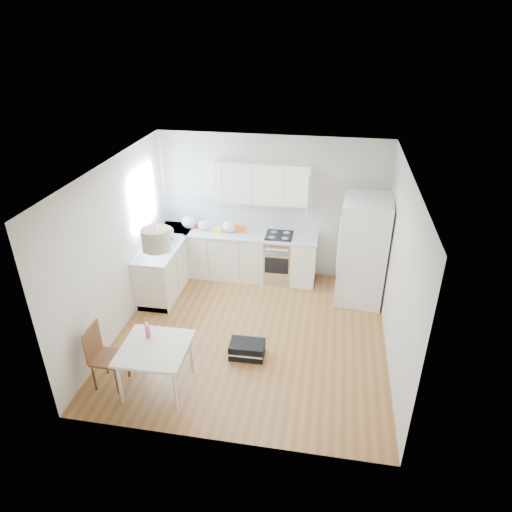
{
  "coord_description": "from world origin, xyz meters",
  "views": [
    {
      "loc": [
        1.07,
        -5.77,
        4.53
      ],
      "look_at": [
        0.01,
        0.4,
        1.21
      ],
      "focal_mm": 32.0,
      "sensor_mm": 36.0,
      "label": 1
    }
  ],
  "objects": [
    {
      "name": "refrigerator",
      "position": [
        1.71,
        1.43,
        0.94
      ],
      "size": [
        0.94,
        0.99,
        1.88
      ],
      "primitive_type": null,
      "rotation": [
        0.0,
        0.0,
        -0.05
      ],
      "color": "white",
      "rests_on": "floor"
    },
    {
      "name": "snack_orange",
      "position": [
        -0.54,
        1.84,
        0.98
      ],
      "size": [
        0.18,
        0.12,
        0.12
      ],
      "primitive_type": "cube",
      "rotation": [
        0.0,
        0.0,
        -0.04
      ],
      "color": "#D45712",
      "rests_on": "counter_back"
    },
    {
      "name": "pendant_lamp",
      "position": [
        -0.92,
        -1.18,
        2.18
      ],
      "size": [
        0.35,
        0.35,
        0.26
      ],
      "primitive_type": "cylinder",
      "rotation": [
        0.0,
        0.0,
        0.03
      ],
      "color": "beige",
      "rests_on": "ceiling"
    },
    {
      "name": "backsplash_back",
      "position": [
        -0.6,
        2.09,
        1.21
      ],
      "size": [
        3.0,
        0.01,
        0.58
      ],
      "primitive_type": "cube",
      "color": "white",
      "rests_on": "wall_back"
    },
    {
      "name": "dining_table",
      "position": [
        -1.04,
        -1.36,
        0.62
      ],
      "size": [
        0.89,
        0.89,
        0.69
      ],
      "rotation": [
        0.0,
        0.0,
        0.02
      ],
      "color": "beige",
      "rests_on": "floor"
    },
    {
      "name": "wall_right",
      "position": [
        2.1,
        0.0,
        1.35
      ],
      "size": [
        0.0,
        4.2,
        4.2
      ],
      "primitive_type": "plane",
      "rotation": [
        1.57,
        0.0,
        -1.57
      ],
      "color": "beige",
      "rests_on": "floor"
    },
    {
      "name": "dining_chair",
      "position": [
        -1.7,
        -1.41,
        0.46
      ],
      "size": [
        0.4,
        0.4,
        0.92
      ],
      "primitive_type": null,
      "rotation": [
        0.0,
        0.0,
        -0.02
      ],
      "color": "#492916",
      "rests_on": "floor"
    },
    {
      "name": "grocery_bag_b",
      "position": [
        -1.22,
        1.79,
        1.03
      ],
      "size": [
        0.24,
        0.2,
        0.21
      ],
      "primitive_type": "ellipsoid",
      "color": "white",
      "rests_on": "counter_back"
    },
    {
      "name": "counter_back",
      "position": [
        -0.6,
        1.8,
        0.9
      ],
      "size": [
        3.02,
        0.64,
        0.04
      ],
      "primitive_type": "cube",
      "color": "silver",
      "rests_on": "cabinets_back"
    },
    {
      "name": "sink",
      "position": [
        -1.8,
        1.15,
        0.92
      ],
      "size": [
        0.5,
        0.8,
        0.16
      ],
      "primitive_type": null,
      "color": "silver",
      "rests_on": "counter_left"
    },
    {
      "name": "upper_cabinets",
      "position": [
        -0.15,
        1.94,
        1.88
      ],
      "size": [
        1.7,
        0.32,
        0.75
      ],
      "primitive_type": "cube",
      "color": "white",
      "rests_on": "wall_back"
    },
    {
      "name": "gym_bag",
      "position": [
        0.03,
        -0.52,
        0.12
      ],
      "size": [
        0.52,
        0.35,
        0.24
      ],
      "primitive_type": "cube",
      "rotation": [
        0.0,
        0.0,
        0.02
      ],
      "color": "black",
      "rests_on": "floor"
    },
    {
      "name": "cabinets_left",
      "position": [
        -1.8,
        1.2,
        0.44
      ],
      "size": [
        0.6,
        1.8,
        0.88
      ],
      "primitive_type": "cube",
      "color": "white",
      "rests_on": "floor"
    },
    {
      "name": "window_glassblock",
      "position": [
        -2.09,
        1.15,
        1.75
      ],
      "size": [
        0.02,
        1.0,
        1.0
      ],
      "primitive_type": "cube",
      "color": "#BFE0F9",
      "rests_on": "wall_left"
    },
    {
      "name": "wall_back",
      "position": [
        0.0,
        2.1,
        1.35
      ],
      "size": [
        4.2,
        0.0,
        4.2
      ],
      "primitive_type": "plane",
      "rotation": [
        1.57,
        0.0,
        0.0
      ],
      "color": "beige",
      "rests_on": "floor"
    },
    {
      "name": "cabinets_back",
      "position": [
        -0.6,
        1.8,
        0.44
      ],
      "size": [
        3.0,
        0.6,
        0.88
      ],
      "primitive_type": "cube",
      "color": "white",
      "rests_on": "floor"
    },
    {
      "name": "range_oven",
      "position": [
        0.2,
        1.8,
        0.44
      ],
      "size": [
        0.5,
        0.61,
        0.88
      ],
      "primitive_type": null,
      "color": "silver",
      "rests_on": "floor"
    },
    {
      "name": "grocery_bag_e",
      "position": [
        -1.81,
        0.95,
        1.04
      ],
      "size": [
        0.26,
        0.22,
        0.23
      ],
      "primitive_type": "ellipsoid",
      "color": "white",
      "rests_on": "counter_left"
    },
    {
      "name": "grocery_bag_d",
      "position": [
        -1.82,
        1.4,
        1.03
      ],
      "size": [
        0.25,
        0.21,
        0.23
      ],
      "primitive_type": "ellipsoid",
      "color": "white",
      "rests_on": "counter_back"
    },
    {
      "name": "wall_left",
      "position": [
        -2.1,
        0.0,
        1.35
      ],
      "size": [
        0.0,
        4.2,
        4.2
      ],
      "primitive_type": "plane",
      "rotation": [
        1.57,
        0.0,
        1.57
      ],
      "color": "beige",
      "rests_on": "floor"
    },
    {
      "name": "snack_yellow",
      "position": [
        -0.96,
        1.73,
        0.97
      ],
      "size": [
        0.16,
        0.11,
        0.1
      ],
      "primitive_type": "cube",
      "rotation": [
        0.0,
        0.0,
        0.09
      ],
      "color": "yellow",
      "rests_on": "counter_back"
    },
    {
      "name": "floor",
      "position": [
        0.0,
        0.0,
        0.0
      ],
      "size": [
        4.2,
        4.2,
        0.0
      ],
      "primitive_type": "plane",
      "color": "brown",
      "rests_on": "ground"
    },
    {
      "name": "ceiling",
      "position": [
        0.0,
        0.0,
        2.7
      ],
      "size": [
        4.2,
        4.2,
        0.0
      ],
      "primitive_type": "plane",
      "rotation": [
        3.14,
        0.0,
        0.0
      ],
      "color": "white",
      "rests_on": "wall_back"
    },
    {
      "name": "backsplash_left",
      "position": [
        -2.09,
        1.2,
        1.21
      ],
      "size": [
        0.01,
        1.8,
        0.58
      ],
      "primitive_type": "cube",
      "color": "white",
      "rests_on": "wall_left"
    },
    {
      "name": "counter_left",
      "position": [
        -1.8,
        1.2,
        0.9
      ],
      "size": [
        0.64,
        1.82,
        0.04
      ],
      "primitive_type": "cube",
      "color": "silver",
      "rests_on": "cabinets_left"
    },
    {
      "name": "grocery_bag_c",
      "position": [
        -0.74,
        1.8,
        1.04
      ],
      "size": [
        0.26,
        0.22,
        0.23
      ],
      "primitive_type": "ellipsoid",
      "color": "white",
      "rests_on": "counter_back"
    },
    {
      "name": "grocery_bag_a",
      "position": [
        -1.54,
        1.85,
        1.04
      ],
      "size": [
        0.28,
        0.23,
        0.25
      ],
      "primitive_type": "ellipsoid",
      "color": "white",
      "rests_on": "counter_back"
    },
    {
      "name": "drink_bottle",
      "position": [
        -1.19,
        -1.18,
        0.81
      ],
      "size": [
        0.09,
        0.09,
        0.24
      ],
      "primitive_type": "cylinder",
      "rotation": [
        0.0,
        0.0,
        0.32
      ],
      "color": "#E43F82",
      "rests_on": "dining_table"
    },
    {
      "name": "snack_red",
      "position": [
        -1.42,
        1.9,
        0.97
      ],
      "size": [
        0.16,
        0.12,
        0.1
      ],
      "primitive_type": "cube",
      "rotation": [
        0.0,
        0.0,
        0.22
      ],
      "color": "#BA1731",
      "rests_on": "counter_back"
    }
  ]
}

